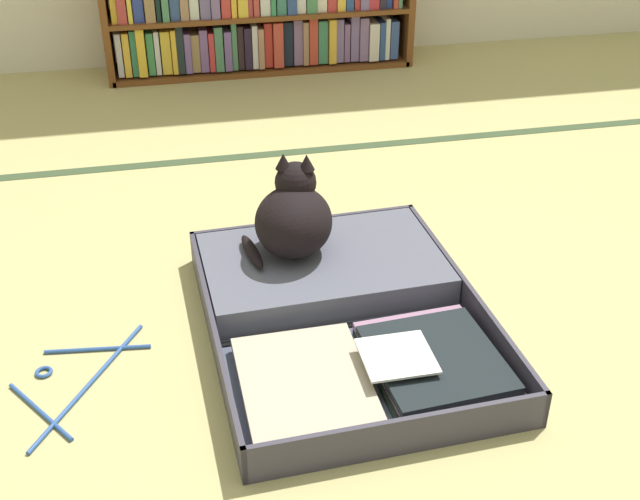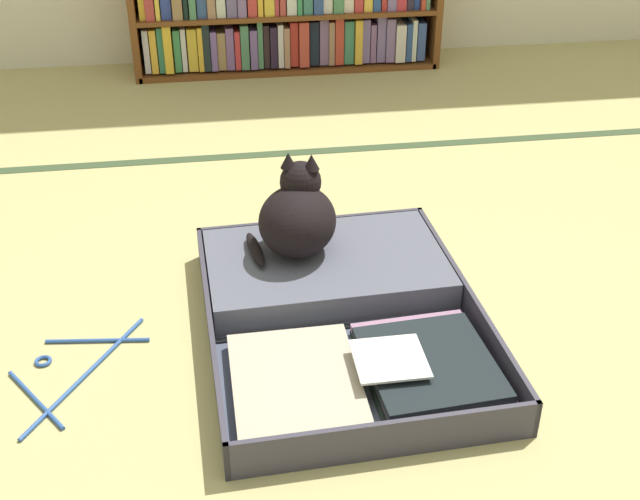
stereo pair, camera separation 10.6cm
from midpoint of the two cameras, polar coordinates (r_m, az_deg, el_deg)
ground_plane at (r=1.93m, az=7.42°, el=-8.91°), size 10.00×10.00×0.00m
tatami_border at (r=3.00m, az=1.08°, el=6.94°), size 4.80×0.05×0.00m
open_suitcase at (r=2.08m, az=2.81°, el=-3.99°), size 0.69×0.89×0.10m
black_cat at (r=2.16m, az=-0.17°, el=2.35°), size 0.28×0.28×0.27m
clothes_hanger at (r=2.00m, az=-15.50°, el=-8.12°), size 0.32×0.40×0.01m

